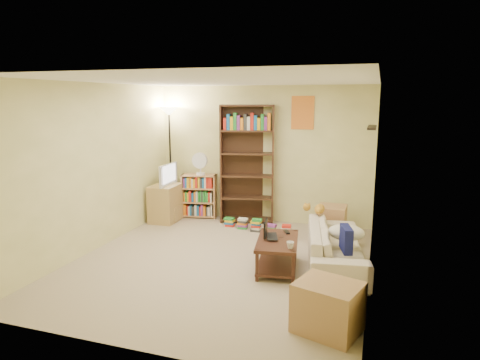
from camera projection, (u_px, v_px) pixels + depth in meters
The scene contains 19 objects.
room at pixel (220, 147), 5.72m from camera, with size 4.50×4.54×2.52m.
sofa at pixel (336, 246), 5.86m from camera, with size 1.03×1.95×0.54m, color beige.
navy_pillow at pixel (346, 239), 5.42m from camera, with size 0.36×0.11×0.32m, color #12164E.
cream_blanket at pixel (346, 232), 5.85m from camera, with size 0.50×0.36×0.21m, color silver.
tabby_cat at pixel (317, 209), 6.53m from camera, with size 0.43×0.21×0.15m.
coffee_table at pixel (277, 250), 5.72m from camera, with size 0.67×1.02×0.42m.
laptop at pixel (276, 237), 5.75m from camera, with size 0.31×0.39×0.03m, color black.
laptop_screen at pixel (266, 228), 5.75m from camera, with size 0.01×0.32×0.21m, color white.
mug at pixel (290, 245), 5.34m from camera, with size 0.11×0.11×0.09m, color white.
tv_remote at pixel (287, 232), 5.98m from camera, with size 0.05×0.17×0.02m, color black.
tv_stand at pixel (166, 203), 7.99m from camera, with size 0.46×0.64×0.69m, color tan.
television at pixel (165, 174), 7.89m from camera, with size 0.11×0.70×0.40m, color black.
tall_bookshelf at pixel (247, 161), 7.80m from camera, with size 1.02×0.54×2.16m.
short_bookshelf at pixel (199, 196), 8.23m from camera, with size 0.69×0.39×0.84m.
desk_fan at pixel (200, 163), 8.05m from camera, with size 0.30×0.17×0.43m.
floor_lamp at pixel (169, 129), 8.17m from camera, with size 0.36×0.36×2.11m.
side_table at pixel (331, 221), 7.10m from camera, with size 0.46×0.46×0.52m, color tan.
end_cabinet at pixel (328, 307), 4.20m from camera, with size 0.60×0.50×0.50m, color tan.
book_stacks at pixel (258, 226), 7.39m from camera, with size 1.27×0.43×0.22m.
Camera 1 is at (2.04, -5.33, 2.27)m, focal length 32.00 mm.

